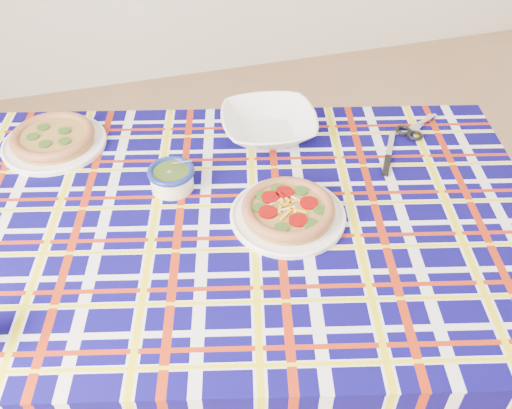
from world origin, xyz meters
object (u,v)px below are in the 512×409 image
object	(u,v)px
main_focaccia_plate	(288,209)
pesto_bowl	(172,176)
serving_bowl	(269,125)
dining_table	(230,237)

from	to	relation	value
main_focaccia_plate	pesto_bowl	world-z (taller)	pesto_bowl
pesto_bowl	serving_bowl	size ratio (longest dim) A/B	0.44
dining_table	main_focaccia_plate	size ratio (longest dim) A/B	5.92
dining_table	pesto_bowl	world-z (taller)	pesto_bowl
main_focaccia_plate	serving_bowl	xyz separation A→B (m)	(0.05, 0.33, 0.00)
pesto_bowl	main_focaccia_plate	bearing A→B (deg)	-37.63
main_focaccia_plate	serving_bowl	size ratio (longest dim) A/B	1.07
dining_table	serving_bowl	size ratio (longest dim) A/B	6.31
main_focaccia_plate	serving_bowl	bearing A→B (deg)	80.64
pesto_bowl	dining_table	bearing A→B (deg)	-52.24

